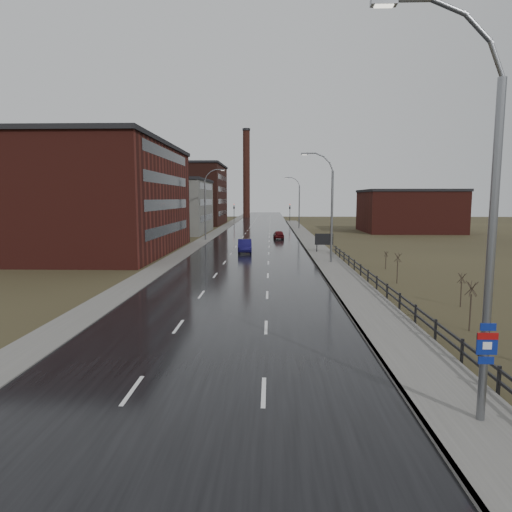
# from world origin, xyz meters

# --- Properties ---
(ground) EXTENTS (320.00, 320.00, 0.00)m
(ground) POSITION_xyz_m (0.00, 0.00, 0.00)
(ground) COLOR #2D2819
(ground) RESTS_ON ground
(road) EXTENTS (14.00, 300.00, 0.06)m
(road) POSITION_xyz_m (0.00, 60.00, 0.03)
(road) COLOR black
(road) RESTS_ON ground
(sidewalk_right) EXTENTS (3.20, 180.00, 0.18)m
(sidewalk_right) POSITION_xyz_m (8.60, 35.00, 0.09)
(sidewalk_right) COLOR #595651
(sidewalk_right) RESTS_ON ground
(curb_right) EXTENTS (0.16, 180.00, 0.18)m
(curb_right) POSITION_xyz_m (7.08, 35.00, 0.09)
(curb_right) COLOR slate
(curb_right) RESTS_ON ground
(sidewalk_left) EXTENTS (2.40, 260.00, 0.12)m
(sidewalk_left) POSITION_xyz_m (-8.20, 60.00, 0.06)
(sidewalk_left) COLOR #595651
(sidewalk_left) RESTS_ON ground
(warehouse_near) EXTENTS (22.44, 28.56, 13.50)m
(warehouse_near) POSITION_xyz_m (-20.99, 45.00, 6.76)
(warehouse_near) COLOR #471914
(warehouse_near) RESTS_ON ground
(warehouse_mid) EXTENTS (16.32, 20.40, 10.50)m
(warehouse_mid) POSITION_xyz_m (-17.99, 78.00, 5.26)
(warehouse_mid) COLOR slate
(warehouse_mid) RESTS_ON ground
(warehouse_far) EXTENTS (26.52, 24.48, 15.50)m
(warehouse_far) POSITION_xyz_m (-22.99, 108.00, 7.76)
(warehouse_far) COLOR #331611
(warehouse_far) RESTS_ON ground
(building_right) EXTENTS (18.36, 16.32, 8.50)m
(building_right) POSITION_xyz_m (30.30, 82.00, 4.26)
(building_right) COLOR #471914
(building_right) RESTS_ON ground
(smokestack) EXTENTS (2.70, 2.70, 30.70)m
(smokestack) POSITION_xyz_m (-6.00, 150.00, 15.50)
(smokestack) COLOR #331611
(smokestack) RESTS_ON ground
(streetlight_main) EXTENTS (3.91, 0.29, 12.11)m
(streetlight_main) POSITION_xyz_m (8.47, 2.00, 6.06)
(streetlight_main) COLOR slate
(streetlight_main) RESTS_ON ground
(streetlight_right_mid) EXTENTS (3.36, 0.28, 11.35)m
(streetlight_right_mid) POSITION_xyz_m (8.50, 36.00, 5.84)
(streetlight_right_mid) COLOR slate
(streetlight_right_mid) RESTS_ON ground
(streetlight_left) EXTENTS (3.36, 0.28, 11.35)m
(streetlight_left) POSITION_xyz_m (-7.70, 62.00, 5.84)
(streetlight_left) COLOR slate
(streetlight_left) RESTS_ON ground
(streetlight_right_far) EXTENTS (3.36, 0.28, 11.35)m
(streetlight_right_far) POSITION_xyz_m (8.50, 90.00, 5.84)
(streetlight_right_far) COLOR slate
(streetlight_right_far) RESTS_ON ground
(guardrail) EXTENTS (0.10, 53.05, 1.10)m
(guardrail) POSITION_xyz_m (10.30, 18.31, 0.71)
(guardrail) COLOR black
(guardrail) RESTS_ON ground
(shrub_c) EXTENTS (0.61, 0.64, 2.58)m
(shrub_c) POSITION_xyz_m (12.71, 11.91, 1.37)
(shrub_c) COLOR #382D23
(shrub_c) RESTS_ON ground
(shrub_d) EXTENTS (0.51, 0.54, 2.14)m
(shrub_d) POSITION_xyz_m (14.38, 17.11, 1.14)
(shrub_d) COLOR #382D23
(shrub_d) RESTS_ON ground
(shrub_e) EXTENTS (0.58, 0.61, 2.44)m
(shrub_e) POSITION_xyz_m (12.60, 24.98, 1.29)
(shrub_e) COLOR #382D23
(shrub_e) RESTS_ON ground
(shrub_f) EXTENTS (0.42, 0.44, 1.73)m
(shrub_f) POSITION_xyz_m (13.54, 32.38, 0.91)
(shrub_f) COLOR #382D23
(shrub_f) RESTS_ON ground
(billboard) EXTENTS (2.25, 0.17, 2.44)m
(billboard) POSITION_xyz_m (9.10, 45.03, 1.66)
(billboard) COLOR black
(billboard) RESTS_ON ground
(traffic_light_left) EXTENTS (0.58, 2.73, 5.30)m
(traffic_light_left) POSITION_xyz_m (-8.00, 120.00, 4.60)
(traffic_light_left) COLOR black
(traffic_light_left) RESTS_ON ground
(traffic_light_right) EXTENTS (0.58, 2.73, 5.30)m
(traffic_light_right) POSITION_xyz_m (8.00, 120.00, 4.60)
(traffic_light_right) COLOR black
(traffic_light_right) RESTS_ON ground
(car_near) EXTENTS (1.96, 4.91, 1.59)m
(car_near) POSITION_xyz_m (-0.71, 45.54, 0.79)
(car_near) COLOR #110D42
(car_near) RESTS_ON ground
(car_far) EXTENTS (1.87, 4.22, 1.41)m
(car_far) POSITION_xyz_m (3.86, 64.61, 0.71)
(car_far) COLOR #4B0C10
(car_far) RESTS_ON ground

